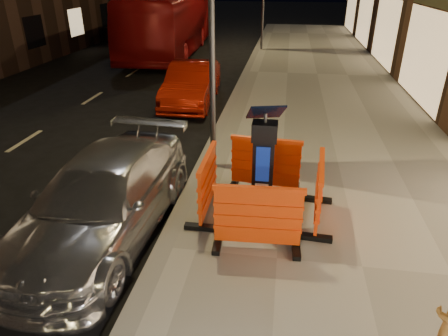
% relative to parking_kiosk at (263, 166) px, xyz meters
% --- Properties ---
extents(ground_plane, '(120.00, 120.00, 0.00)m').
position_rel_parking_kiosk_xyz_m(ground_plane, '(-1.43, -1.17, -1.11)').
color(ground_plane, black).
rests_on(ground_plane, ground).
extents(sidewalk, '(6.00, 60.00, 0.15)m').
position_rel_parking_kiosk_xyz_m(sidewalk, '(1.57, -1.17, -1.04)').
color(sidewalk, gray).
rests_on(sidewalk, ground).
extents(kerb, '(0.30, 60.00, 0.15)m').
position_rel_parking_kiosk_xyz_m(kerb, '(-1.43, -1.17, -1.04)').
color(kerb, slate).
rests_on(kerb, ground).
extents(parking_kiosk, '(0.63, 0.63, 1.93)m').
position_rel_parking_kiosk_xyz_m(parking_kiosk, '(0.00, 0.00, 0.00)').
color(parking_kiosk, black).
rests_on(parking_kiosk, sidewalk).
extents(barrier_front, '(1.40, 0.63, 1.07)m').
position_rel_parking_kiosk_xyz_m(barrier_front, '(0.00, -0.95, -0.43)').
color(barrier_front, '#FF440B').
rests_on(barrier_front, sidewalk).
extents(barrier_back, '(1.42, 0.69, 1.07)m').
position_rel_parking_kiosk_xyz_m(barrier_back, '(0.00, 0.95, -0.43)').
color(barrier_back, '#FF440B').
rests_on(barrier_back, sidewalk).
extents(barrier_kerbside, '(0.57, 1.38, 1.07)m').
position_rel_parking_kiosk_xyz_m(barrier_kerbside, '(-0.95, 0.00, -0.43)').
color(barrier_kerbside, '#FF440B').
rests_on(barrier_kerbside, sidewalk).
extents(barrier_bldgside, '(0.67, 1.42, 1.07)m').
position_rel_parking_kiosk_xyz_m(barrier_bldgside, '(0.95, 0.00, -0.43)').
color(barrier_bldgside, '#FF440B').
rests_on(barrier_bldgside, sidewalk).
extents(car_silver, '(2.12, 4.69, 1.33)m').
position_rel_parking_kiosk_xyz_m(car_silver, '(-2.56, -0.72, -1.11)').
color(car_silver, silver).
rests_on(car_silver, ground).
extents(car_red, '(1.61, 4.15, 1.35)m').
position_rel_parking_kiosk_xyz_m(car_red, '(-2.80, 6.74, -1.11)').
color(car_red, maroon).
rests_on(car_red, ground).
extents(bus_doubledecker, '(3.38, 11.83, 3.26)m').
position_rel_parking_kiosk_xyz_m(bus_doubledecker, '(-6.01, 15.92, -1.11)').
color(bus_doubledecker, maroon).
rests_on(bus_doubledecker, ground).
extents(street_lamp_mid, '(0.12, 0.12, 6.00)m').
position_rel_parking_kiosk_xyz_m(street_lamp_mid, '(-1.18, 1.83, 2.04)').
color(street_lamp_mid, '#3F3F44').
rests_on(street_lamp_mid, sidewalk).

